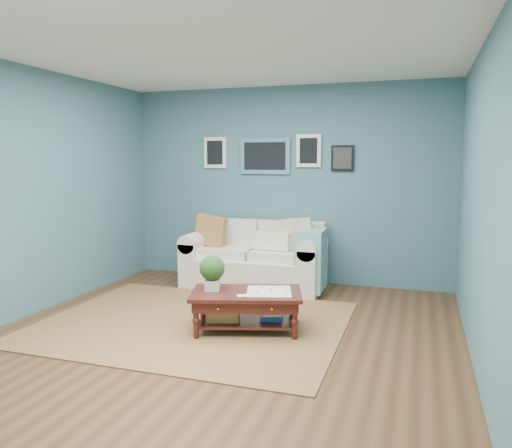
% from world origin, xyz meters
% --- Properties ---
extents(room_shell, '(5.00, 5.02, 2.70)m').
position_xyz_m(room_shell, '(-0.00, 0.06, 1.36)').
color(room_shell, brown).
rests_on(room_shell, ground).
extents(area_rug, '(3.09, 2.47, 0.01)m').
position_xyz_m(area_rug, '(-0.43, 0.36, 0.01)').
color(area_rug, brown).
rests_on(area_rug, ground).
extents(loveseat, '(1.89, 0.86, 0.97)m').
position_xyz_m(loveseat, '(-0.22, 2.03, 0.40)').
color(loveseat, beige).
rests_on(loveseat, ground).
extents(coffee_table, '(1.21, 0.91, 0.75)m').
position_xyz_m(coffee_table, '(0.13, 0.30, 0.33)').
color(coffee_table, black).
rests_on(coffee_table, ground).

